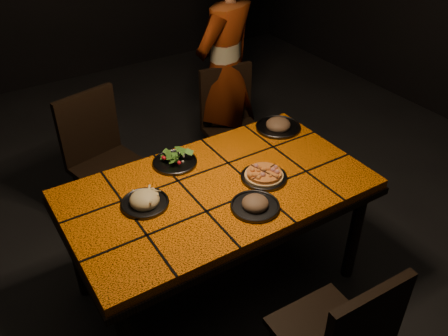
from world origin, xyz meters
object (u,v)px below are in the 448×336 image
diner (226,71)px  plate_pasta (145,201)px  plate_pizza (264,176)px  dining_table (218,197)px  chair_far_left (101,153)px  chair_far_right (231,120)px

diner → plate_pasta: (-1.13, -1.01, -0.07)m
plate_pizza → dining_table: bearing=162.4°
chair_far_left → diner: bearing=-7.2°
dining_table → diner: size_ratio=0.96×
plate_pizza → chair_far_right: bearing=66.2°
chair_far_left → plate_pizza: (0.57, -1.03, 0.23)m
dining_table → plate_pasta: size_ratio=6.65×
dining_table → chair_far_right: (0.68, 0.90, -0.15)m
chair_far_left → diner: size_ratio=0.56×
diner → plate_pasta: 1.52m
chair_far_right → plate_pasta: (-1.07, -0.84, 0.25)m
dining_table → chair_far_left: size_ratio=1.71×
diner → plate_pasta: size_ratio=6.89×
plate_pizza → chair_far_left: bearing=118.9°
dining_table → diner: bearing=55.7°
dining_table → plate_pizza: (0.24, -0.08, 0.10)m
chair_far_right → diner: diner is taller
plate_pizza → plate_pasta: size_ratio=1.05×
chair_far_left → diner: 1.11m
plate_pizza → plate_pasta: plate_pasta is taller
diner → plate_pasta: bearing=18.4°
chair_far_left → plate_pasta: size_ratio=3.88×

